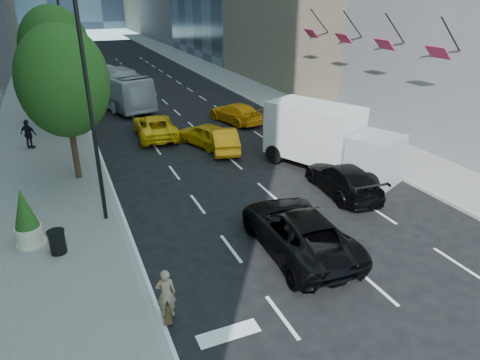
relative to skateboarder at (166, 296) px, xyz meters
name	(u,v)px	position (x,y,z in m)	size (l,w,h in m)	color
ground	(289,235)	(5.60, 2.71, -0.78)	(160.00, 160.00, 0.00)	black
sidewalk_left	(41,97)	(-3.40, 32.71, -0.71)	(6.00, 120.00, 0.15)	slate
sidewalk_right	(233,81)	(15.60, 32.71, -0.71)	(4.00, 120.00, 0.15)	slate
lamp_near	(92,81)	(-0.72, 6.71, 5.03)	(2.13, 0.22, 10.00)	black
lamp_far	(66,37)	(-0.72, 24.71, 5.03)	(2.13, 0.22, 10.00)	black
tree_near	(63,82)	(-1.60, 11.71, 4.19)	(4.20, 4.20, 7.46)	black
tree_mid	(55,50)	(-1.60, 21.71, 4.53)	(4.50, 4.50, 7.99)	black
tree_far	(52,42)	(-1.60, 34.71, 3.84)	(3.90, 3.90, 6.92)	black
traffic_signal	(59,38)	(-0.80, 42.71, 3.45)	(2.48, 0.53, 5.20)	black
facade_flags	(365,38)	(16.24, 12.71, 5.40)	(1.85, 13.30, 2.05)	black
skateboarder	(166,296)	(0.00, 0.00, 0.00)	(0.57, 0.38, 1.57)	#836E52
black_sedan_lincoln	(298,230)	(5.34, 1.71, 0.03)	(2.69, 5.84, 1.62)	black
black_sedan_mercedes	(343,179)	(9.80, 5.15, -0.07)	(2.00, 4.91, 1.43)	black
taxi_a	(206,135)	(6.10, 14.21, -0.07)	(1.70, 4.22, 1.44)	#D1A00B
taxi_b	(223,139)	(6.80, 13.01, -0.09)	(1.47, 4.22, 1.39)	orange
taxi_c	(155,126)	(3.60, 17.17, -0.06)	(2.42, 5.24, 1.46)	yellow
taxi_d	(235,113)	(9.80, 18.34, -0.09)	(1.96, 4.82, 1.40)	#FFA50D
city_bus	(112,86)	(2.39, 27.44, 0.77)	(2.60, 11.13, 3.10)	#B3B5B9
box_truck	(328,139)	(10.78, 7.93, 0.94)	(5.27, 7.49, 3.39)	#BABABA
pedestrian_b	(29,134)	(-3.91, 17.50, 0.25)	(1.04, 0.43, 1.77)	black
trash_can	(57,242)	(-2.79, 4.71, -0.21)	(0.57, 0.57, 0.85)	black
planter_shrub	(26,219)	(-3.73, 5.71, 0.44)	(0.94, 0.94, 2.27)	beige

